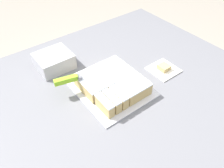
{
  "coord_description": "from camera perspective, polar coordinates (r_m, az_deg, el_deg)",
  "views": [
    {
      "loc": [
        -0.37,
        -0.51,
        1.57
      ],
      "look_at": [
        0.04,
        0.02,
        0.94
      ],
      "focal_mm": 35.0,
      "sensor_mm": 36.0,
      "label": 1
    }
  ],
  "objects": [
    {
      "name": "countertop",
      "position": [
        1.28,
        -0.86,
        -17.37
      ],
      "size": [
        1.4,
        1.1,
        0.9
      ],
      "color": "slate",
      "rests_on": "ground_plane"
    },
    {
      "name": "knife",
      "position": [
        0.91,
        -9.5,
        1.6
      ],
      "size": [
        0.3,
        0.1,
        0.02
      ],
      "rotation": [
        0.0,
        0.0,
        -0.24
      ],
      "color": "silver",
      "rests_on": "cake"
    },
    {
      "name": "storage_box",
      "position": [
        1.08,
        -14.88,
        5.85
      ],
      "size": [
        0.16,
        0.14,
        0.07
      ],
      "color": "#B2B2B7",
      "rests_on": "countertop"
    },
    {
      "name": "brownie",
      "position": [
        1.06,
        13.42,
        4.26
      ],
      "size": [
        0.05,
        0.05,
        0.02
      ],
      "color": "tan",
      "rests_on": "paper_napkin"
    },
    {
      "name": "cake",
      "position": [
        0.92,
        0.03,
        0.2
      ],
      "size": [
        0.23,
        0.25,
        0.06
      ],
      "color": "tan",
      "rests_on": "cake_board"
    },
    {
      "name": "cake_board",
      "position": [
        0.94,
        0.0,
        -1.41
      ],
      "size": [
        0.28,
        0.3,
        0.01
      ],
      "color": "silver",
      "rests_on": "countertop"
    },
    {
      "name": "paper_napkin",
      "position": [
        1.07,
        13.29,
        3.67
      ],
      "size": [
        0.13,
        0.13,
        0.01
      ],
      "color": "white",
      "rests_on": "countertop"
    }
  ]
}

